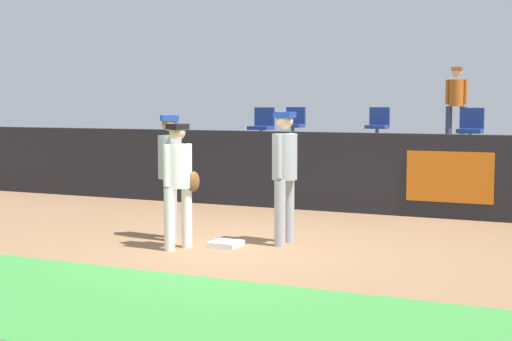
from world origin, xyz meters
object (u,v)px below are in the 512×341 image
object	(u,v)px
player_fielder_home	(179,177)
seat_front_left	(262,125)
player_runner_visitor	(170,168)
seat_front_right	(471,127)
spectator_hooded	(456,100)
first_base	(226,244)
player_coach_visitor	(285,168)
seat_back_left	(294,123)
seat_back_center	(378,124)

from	to	relation	value
player_fielder_home	seat_front_left	size ratio (longest dim) A/B	2.07
player_runner_visitor	seat_front_left	world-z (taller)	seat_front_left
seat_front_right	spectator_hooded	world-z (taller)	spectator_hooded
spectator_hooded	first_base	bearing A→B (deg)	75.09
first_base	seat_front_right	size ratio (longest dim) A/B	0.48
player_coach_visitor	player_runner_visitor	bearing A→B (deg)	-79.24
player_fielder_home	spectator_hooded	distance (m)	9.04
player_runner_visitor	spectator_hooded	bearing A→B (deg)	122.81
player_coach_visitor	seat_back_left	distance (m)	7.25
player_coach_visitor	seat_front_left	distance (m)	5.61
player_runner_visitor	player_coach_visitor	world-z (taller)	player_coach_visitor
seat_front_left	spectator_hooded	world-z (taller)	spectator_hooded
first_base	player_fielder_home	size ratio (longest dim) A/B	0.23
seat_back_left	seat_front_left	bearing A→B (deg)	-90.15
player_fielder_home	seat_front_left	xyz separation A→B (m)	(-1.42, 5.90, 0.56)
player_fielder_home	spectator_hooded	size ratio (longest dim) A/B	0.99
first_base	player_coach_visitor	world-z (taller)	player_coach_visitor
player_coach_visitor	first_base	bearing A→B (deg)	-51.44
first_base	player_runner_visitor	xyz separation A→B (m)	(-1.03, 0.20, 1.03)
first_base	spectator_hooded	size ratio (longest dim) A/B	0.23
player_fielder_home	seat_back_center	bearing A→B (deg)	-165.43
player_fielder_home	player_coach_visitor	world-z (taller)	player_coach_visitor
first_base	seat_front_right	distance (m)	6.20
first_base	seat_back_left	distance (m)	7.69
seat_back_center	spectator_hooded	xyz separation A→B (m)	(1.54, 1.00, 0.54)
player_fielder_home	spectator_hooded	bearing A→B (deg)	-174.77
first_base	seat_back_left	bearing A→B (deg)	104.84
player_coach_visitor	seat_back_center	size ratio (longest dim) A/B	2.25
player_fielder_home	seat_front_left	bearing A→B (deg)	-147.21
first_base	spectator_hooded	bearing A→B (deg)	78.67
player_runner_visitor	seat_back_left	size ratio (longest dim) A/B	2.19
player_fielder_home	spectator_hooded	xyz separation A→B (m)	(2.18, 8.70, 1.11)
player_coach_visitor	seat_back_left	world-z (taller)	seat_back_left
seat_back_left	seat_back_center	distance (m)	2.05
player_coach_visitor	seat_back_center	distance (m)	6.79
player_runner_visitor	seat_front_left	distance (m)	5.39
seat_front_left	player_runner_visitor	bearing A→B (deg)	-80.29
player_fielder_home	seat_back_left	world-z (taller)	seat_back_left
player_fielder_home	player_runner_visitor	size ratio (longest dim) A/B	0.94
player_fielder_home	seat_front_right	size ratio (longest dim) A/B	2.07
player_fielder_home	seat_front_right	distance (m)	6.63
player_coach_visitor	seat_front_right	world-z (taller)	seat_front_right
first_base	seat_front_right	bearing A→B (deg)	65.98
first_base	seat_front_left	size ratio (longest dim) A/B	0.48
seat_front_right	spectator_hooded	distance (m)	2.96
player_fielder_home	seat_back_center	world-z (taller)	seat_back_center
seat_back_left	seat_front_left	xyz separation A→B (m)	(-0.00, -1.80, -0.00)
seat_front_left	player_fielder_home	bearing A→B (deg)	-76.50
player_coach_visitor	seat_front_right	distance (m)	5.28
first_base	seat_front_left	distance (m)	6.02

